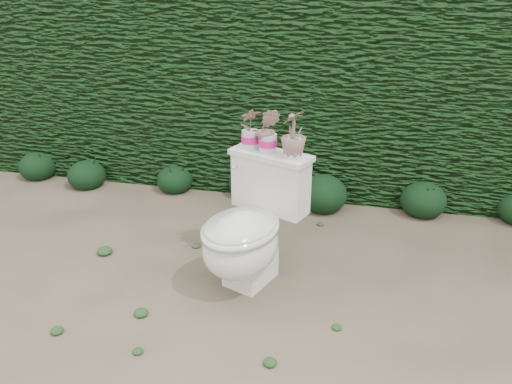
% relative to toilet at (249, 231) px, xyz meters
% --- Properties ---
extents(ground, '(60.00, 60.00, 0.00)m').
position_rel_toilet_xyz_m(ground, '(0.05, 0.16, -0.36)').
color(ground, '#7F6F57').
rests_on(ground, ground).
extents(hedge, '(8.00, 1.00, 1.60)m').
position_rel_toilet_xyz_m(hedge, '(0.05, 1.76, 0.44)').
color(hedge, '#1A4416').
rests_on(hedge, ground).
extents(toilet, '(0.67, 0.79, 0.78)m').
position_rel_toilet_xyz_m(toilet, '(0.00, 0.00, 0.00)').
color(toilet, silver).
rests_on(toilet, ground).
extents(potted_plant_left, '(0.15, 0.14, 0.24)m').
position_rel_toilet_xyz_m(potted_plant_left, '(-0.05, 0.28, 0.54)').
color(potted_plant_left, '#278034').
rests_on(potted_plant_left, toilet).
extents(potted_plant_center, '(0.14, 0.12, 0.25)m').
position_rel_toilet_xyz_m(potted_plant_center, '(0.06, 0.23, 0.55)').
color(potted_plant_center, '#278034').
rests_on(potted_plant_center, toilet).
extents(potted_plant_right, '(0.19, 0.19, 0.26)m').
position_rel_toilet_xyz_m(potted_plant_right, '(0.23, 0.17, 0.55)').
color(potted_plant_right, '#278034').
rests_on(potted_plant_right, toilet).
extents(liriope_clump_0, '(0.33, 0.33, 0.27)m').
position_rel_toilet_xyz_m(liriope_clump_0, '(-2.30, 1.22, -0.22)').
color(liriope_clump_0, black).
rests_on(liriope_clump_0, ground).
extents(liriope_clump_1, '(0.33, 0.33, 0.26)m').
position_rel_toilet_xyz_m(liriope_clump_1, '(-1.75, 1.13, -0.22)').
color(liriope_clump_1, black).
rests_on(liriope_clump_1, ground).
extents(liriope_clump_2, '(0.31, 0.31, 0.25)m').
position_rel_toilet_xyz_m(liriope_clump_2, '(-0.96, 1.22, -0.23)').
color(liriope_clump_2, black).
rests_on(liriope_clump_2, ground).
extents(liriope_clump_3, '(0.33, 0.33, 0.26)m').
position_rel_toilet_xyz_m(liriope_clump_3, '(-0.31, 1.27, -0.22)').
color(liriope_clump_3, black).
rests_on(liriope_clump_3, ground).
extents(liriope_clump_4, '(0.38, 0.38, 0.31)m').
position_rel_toilet_xyz_m(liriope_clump_4, '(0.33, 1.14, -0.20)').
color(liriope_clump_4, black).
rests_on(liriope_clump_4, ground).
extents(liriope_clump_5, '(0.36, 0.36, 0.29)m').
position_rel_toilet_xyz_m(liriope_clump_5, '(1.11, 1.23, -0.21)').
color(liriope_clump_5, black).
rests_on(liriope_clump_5, ground).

